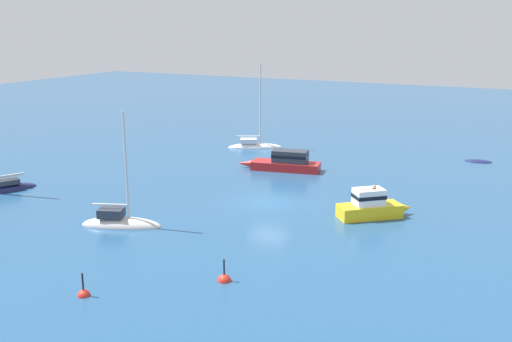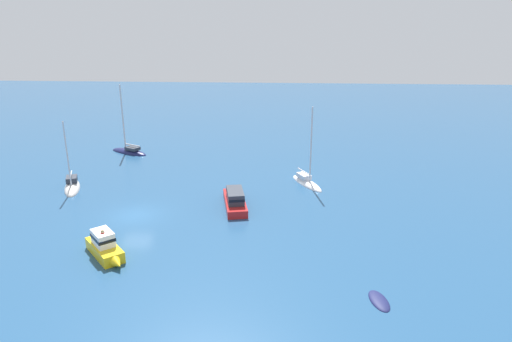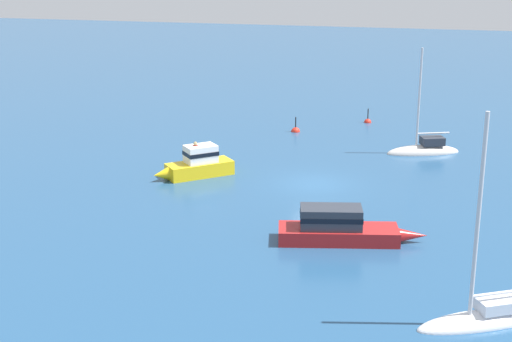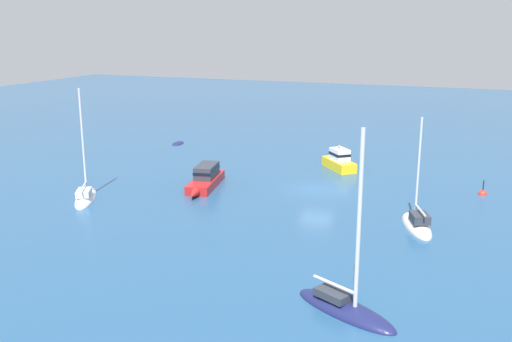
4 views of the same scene
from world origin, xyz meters
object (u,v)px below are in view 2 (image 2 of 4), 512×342
object	(u,v)px
tender	(379,301)
ketch	(307,182)
motor_cruiser	(235,199)
yacht	(129,151)
cabin_cruiser	(105,247)
sloop	(72,187)

from	to	relation	value
tender	ketch	size ratio (longest dim) A/B	0.29
motor_cruiser	yacht	size ratio (longest dim) A/B	0.79
tender	yacht	distance (m)	39.01
motor_cruiser	cabin_cruiser	distance (m)	12.63
yacht	tender	bearing A→B (deg)	156.75
sloop	cabin_cruiser	xyz separation A→B (m)	(13.01, 8.23, 0.61)
tender	motor_cruiser	xyz separation A→B (m)	(-13.95, -10.15, 0.69)
sloop	tender	distance (m)	31.90
yacht	motor_cruiser	bearing A→B (deg)	159.72
tender	yacht	xyz separation A→B (m)	(-29.97, -24.97, 0.19)
sloop	tender	bearing A→B (deg)	36.02
yacht	ketch	bearing A→B (deg)	-177.63
ketch	yacht	distance (m)	23.67
tender	cabin_cruiser	xyz separation A→B (m)	(-4.44, -18.46, 0.74)
motor_cruiser	cabin_cruiser	xyz separation A→B (m)	(9.51, -8.31, 0.05)
cabin_cruiser	yacht	xyz separation A→B (m)	(-25.53, -6.51, -0.55)
sloop	ketch	xyz separation A→B (m)	(-2.67, 23.25, 0.04)
tender	ketch	xyz separation A→B (m)	(-20.13, -3.45, 0.17)
cabin_cruiser	sloop	bearing A→B (deg)	171.85
motor_cruiser	yacht	xyz separation A→B (m)	(-16.02, -14.81, -0.50)
ketch	yacht	bearing A→B (deg)	-142.79
sloop	yacht	size ratio (longest dim) A/B	0.84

